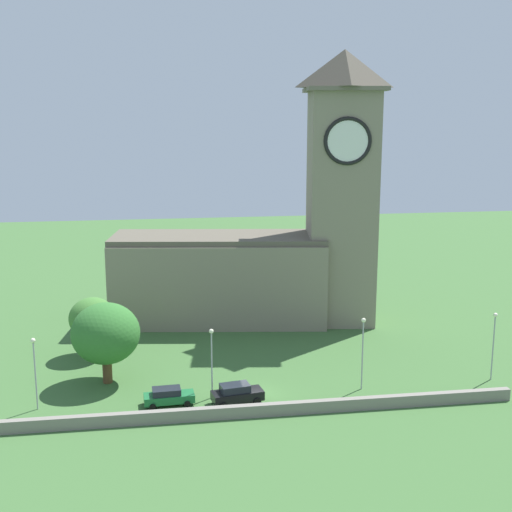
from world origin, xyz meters
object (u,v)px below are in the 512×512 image
at_px(streetlamp_central, 363,342).
at_px(tree_by_tower, 106,334).
at_px(streetlamp_west_mid, 212,352).
at_px(car_black, 237,394).
at_px(church, 272,239).
at_px(car_green, 168,396).
at_px(streetlamp_east_mid, 494,335).
at_px(tree_churchyard, 92,319).
at_px(streetlamp_west_end, 34,362).

height_order(streetlamp_central, tree_by_tower, tree_by_tower).
relative_size(streetlamp_west_mid, tree_by_tower, 0.83).
bearing_deg(car_black, church, 72.93).
distance_m(car_green, streetlamp_central, 19.22).
bearing_deg(streetlamp_east_mid, church, 127.96).
bearing_deg(tree_churchyard, streetlamp_west_end, -106.38).
xyz_separation_m(streetlamp_west_mid, tree_by_tower, (-10.02, 5.37, 0.55)).
bearing_deg(streetlamp_west_mid, streetlamp_west_end, -179.62).
height_order(car_black, streetlamp_west_mid, streetlamp_west_mid).
height_order(streetlamp_west_end, tree_churchyard, streetlamp_west_end).
bearing_deg(streetlamp_west_mid, tree_by_tower, 151.81).
distance_m(car_green, car_black, 6.33).
bearing_deg(tree_churchyard, tree_by_tower, -76.53).
relative_size(church, car_black, 7.00).
relative_size(car_green, tree_churchyard, 0.71).
bearing_deg(church, tree_churchyard, -154.92).
xyz_separation_m(car_green, tree_churchyard, (-7.84, 14.47, 3.48)).
xyz_separation_m(church, car_green, (-14.09, -24.73, -9.94)).
bearing_deg(tree_churchyard, church, 25.08).
height_order(car_black, tree_by_tower, tree_by_tower).
bearing_deg(tree_churchyard, car_black, -47.00).
bearing_deg(streetlamp_west_end, church, 42.65).
xyz_separation_m(streetlamp_central, tree_churchyard, (-26.62, 13.65, -0.51)).
relative_size(streetlamp_central, tree_churchyard, 1.09).
height_order(car_black, streetlamp_central, streetlamp_central).
xyz_separation_m(car_green, streetlamp_east_mid, (32.50, 1.12, 3.87)).
relative_size(church, streetlamp_central, 4.83).
bearing_deg(car_green, tree_churchyard, 118.45).
bearing_deg(tree_churchyard, streetlamp_west_mid, -48.48).
distance_m(church, streetlamp_central, 25.09).
height_order(church, tree_churchyard, church).
bearing_deg(tree_churchyard, car_green, -61.55).
distance_m(car_green, tree_by_tower, 9.64).
height_order(church, tree_by_tower, church).
bearing_deg(tree_by_tower, church, 42.68).
distance_m(streetlamp_east_mid, tree_churchyard, 42.49).
bearing_deg(streetlamp_west_mid, streetlamp_central, -0.49).
relative_size(car_green, tree_by_tower, 0.57).
xyz_separation_m(streetlamp_west_mid, streetlamp_central, (14.64, -0.13, 0.23)).
xyz_separation_m(car_black, streetlamp_west_end, (-18.13, 1.51, 3.60)).
xyz_separation_m(streetlamp_west_end, streetlamp_west_mid, (15.98, 0.11, 0.01)).
height_order(car_green, tree_churchyard, tree_churchyard).
distance_m(car_green, tree_churchyard, 16.82).
bearing_deg(streetlamp_east_mid, streetlamp_west_mid, -179.63).
bearing_deg(church, car_black, -107.07).
xyz_separation_m(car_black, streetlamp_west_mid, (-2.15, 1.62, 3.62)).
bearing_deg(streetlamp_central, streetlamp_west_mid, 179.51).
bearing_deg(car_green, church, 60.32).
distance_m(car_black, tree_churchyard, 20.98).
xyz_separation_m(church, car_black, (-7.80, -25.41, -9.81)).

